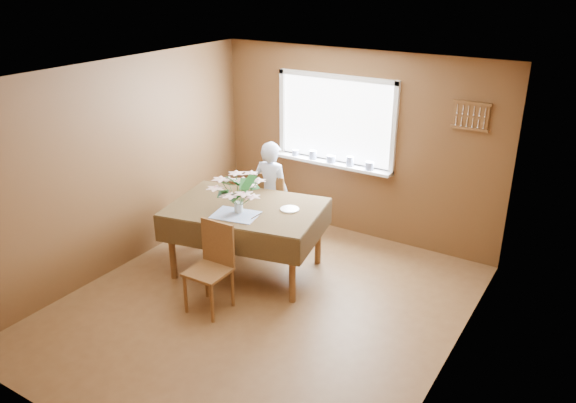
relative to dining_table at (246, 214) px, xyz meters
The scene contains 15 objects.
floor 1.11m from the dining_table, 43.77° to the right, with size 4.50×4.50×0.00m, color brown.
ceiling 1.94m from the dining_table, 43.77° to the right, with size 4.50×4.50×0.00m, color white.
wall_back 1.85m from the dining_table, 70.46° to the left, with size 4.00×4.00×0.00m, color brown.
wall_front 2.93m from the dining_table, 78.07° to the right, with size 4.00×4.00×0.00m, color brown.
wall_left 1.60m from the dining_table, 157.87° to the right, with size 4.50×4.50×0.00m, color brown.
wall_right 2.71m from the dining_table, 12.40° to the right, with size 4.50×4.50×0.00m, color brown.
window_assembly 1.76m from the dining_table, 79.45° to the left, with size 1.72×0.20×1.22m.
spoon_rack 2.85m from the dining_table, 38.80° to the left, with size 0.44×0.05×0.33m.
dining_table is the anchor object (origin of this frame).
chair_far 0.92m from the dining_table, 99.86° to the left, with size 0.44×0.44×0.96m.
chair_near 0.86m from the dining_table, 79.78° to the right, with size 0.42×0.42×0.97m.
seated_woman 0.81m from the dining_table, 101.74° to the left, with size 0.52×0.34×1.41m, color white.
flower_bouquet 0.43m from the dining_table, 77.95° to the right, with size 0.50×0.50×0.43m.
side_plate 0.54m from the dining_table, 20.44° to the left, with size 0.22×0.22×0.01m, color white.
table_knife 0.35m from the dining_table, 32.25° to the right, with size 0.02×0.20×0.00m, color silver.
Camera 1 is at (3.01, -4.28, 3.43)m, focal length 35.00 mm.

